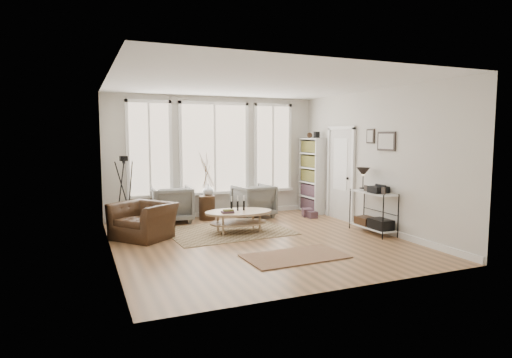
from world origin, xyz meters
name	(u,v)px	position (x,y,z in m)	size (l,w,h in m)	color
room	(259,165)	(0.02, 0.03, 1.43)	(5.50, 5.54, 2.90)	#A4764C
bay_window	(215,150)	(0.00, 2.71, 1.61)	(4.14, 0.12, 2.24)	#D8B58B
door	(341,172)	(2.57, 1.15, 1.12)	(0.09, 1.06, 2.22)	silver
bookcase	(312,175)	(2.44, 2.23, 0.96)	(0.31, 0.85, 2.06)	white
low_shelf	(373,208)	(2.38, -0.30, 0.51)	(0.38, 1.08, 1.30)	white
wall_art	(382,140)	(2.58, -0.27, 1.88)	(0.04, 0.88, 0.44)	black
rug_main	(228,231)	(-0.27, 0.96, 0.01)	(2.42, 1.81, 0.01)	brown
rug_runner	(295,256)	(0.13, -1.21, 0.01)	(1.64, 0.91, 0.01)	brown
coffee_table	(238,216)	(-0.10, 0.81, 0.34)	(1.44, 0.98, 0.63)	tan
armchair_left	(172,204)	(-1.14, 2.37, 0.41)	(0.87, 0.90, 0.82)	slate
armchair_right	(254,201)	(0.81, 2.21, 0.40)	(0.84, 0.87, 0.79)	slate
side_table	(207,188)	(-0.32, 2.33, 0.76)	(0.37, 0.37, 1.57)	#392212
vase	(208,189)	(-0.25, 2.45, 0.70)	(0.26, 0.26, 0.28)	silver
accent_chair	(143,221)	(-1.96, 1.04, 0.34)	(0.92, 1.05, 0.68)	#392212
tripod_camera	(125,194)	(-2.16, 2.31, 0.70)	(0.54, 0.54, 1.53)	black
book_stack_near	(307,212)	(2.05, 1.77, 0.10)	(0.23, 0.30, 0.19)	brown
book_stack_far	(312,215)	(2.05, 1.55, 0.08)	(0.20, 0.25, 0.16)	brown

